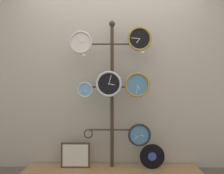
# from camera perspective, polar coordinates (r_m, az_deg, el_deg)

# --- Properties ---
(shop_wall) EXTENTS (4.40, 0.04, 2.80)m
(shop_wall) POSITION_cam_1_polar(r_m,az_deg,el_deg) (2.99, 0.05, 5.95)
(shop_wall) COLOR #BCB2A3
(shop_wall) RESTS_ON ground_plane
(low_shelf) EXTENTS (2.20, 0.36, 0.06)m
(low_shelf) POSITION_cam_1_polar(r_m,az_deg,el_deg) (2.96, -0.00, -21.01)
(low_shelf) COLOR #9E7A4C
(low_shelf) RESTS_ON ground_plane
(display_stand) EXTENTS (0.78, 0.40, 1.95)m
(display_stand) POSITION_cam_1_polar(r_m,az_deg,el_deg) (2.85, 0.01, -8.10)
(display_stand) COLOR #382D1E
(display_stand) RESTS_ON ground_plane
(clock_top_left) EXTENTS (0.29, 0.04, 0.29)m
(clock_top_left) POSITION_cam_1_polar(r_m,az_deg,el_deg) (2.80, -8.15, 11.48)
(clock_top_left) COLOR silver
(clock_top_right) EXTENTS (0.30, 0.04, 0.30)m
(clock_top_right) POSITION_cam_1_polar(r_m,az_deg,el_deg) (2.81, 7.22, 12.39)
(clock_top_right) COLOR black
(clock_middle_left) EXTENTS (0.20, 0.04, 0.20)m
(clock_middle_left) POSITION_cam_1_polar(r_m,az_deg,el_deg) (2.76, -7.05, -0.74)
(clock_middle_left) COLOR #60A8DB
(clock_middle_center) EXTENTS (0.33, 0.04, 0.33)m
(clock_middle_center) POSITION_cam_1_polar(r_m,az_deg,el_deg) (2.71, -0.84, 0.82)
(clock_middle_center) COLOR black
(clock_middle_right) EXTENTS (0.31, 0.04, 0.31)m
(clock_middle_right) POSITION_cam_1_polar(r_m,az_deg,el_deg) (2.74, 6.64, 0.59)
(clock_middle_right) COLOR #4C84B2
(clock_bottom_right) EXTENTS (0.29, 0.04, 0.29)m
(clock_bottom_right) POSITION_cam_1_polar(r_m,az_deg,el_deg) (2.79, 7.17, -12.31)
(clock_bottom_right) COLOR #4C84B2
(vinyl_record) EXTENTS (0.31, 0.01, 0.31)m
(vinyl_record) POSITION_cam_1_polar(r_m,az_deg,el_deg) (2.92, 10.45, -17.41)
(vinyl_record) COLOR black
(vinyl_record) RESTS_ON low_shelf
(picture_frame) EXTENTS (0.37, 0.02, 0.32)m
(picture_frame) POSITION_cam_1_polar(r_m,az_deg,el_deg) (2.95, -9.53, -17.17)
(picture_frame) COLOR #4C381E
(picture_frame) RESTS_ON low_shelf
(price_tag_upper) EXTENTS (0.04, 0.00, 0.03)m
(price_tag_upper) POSITION_cam_1_polar(r_m,az_deg,el_deg) (2.77, -7.34, 8.33)
(price_tag_upper) COLOR white
(price_tag_mid) EXTENTS (0.04, 0.00, 0.03)m
(price_tag_mid) POSITION_cam_1_polar(r_m,az_deg,el_deg) (2.79, 8.07, 9.06)
(price_tag_mid) COLOR white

